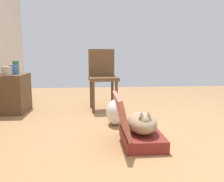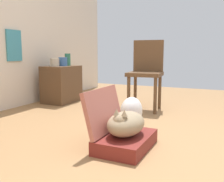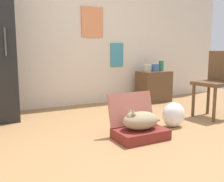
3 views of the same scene
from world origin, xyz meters
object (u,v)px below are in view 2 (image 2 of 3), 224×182
(plastic_bag_white, at_px, (131,112))
(vase_round, at_px, (63,62))
(vase_tall, at_px, (55,62))
(vase_short, at_px, (68,60))
(suitcase_base, at_px, (126,142))
(chair, at_px, (146,71))
(side_table, at_px, (62,84))
(cat, at_px, (126,123))

(plastic_bag_white, xyz_separation_m, vase_round, (0.78, 1.44, 0.48))
(vase_tall, distance_m, vase_short, 0.29)
(suitcase_base, height_order, plastic_bag_white, plastic_bag_white)
(chair, bearing_deg, suitcase_base, -83.48)
(vase_tall, distance_m, chair, 1.39)
(suitcase_base, bearing_deg, chair, 11.88)
(chair, bearing_deg, vase_short, 170.99)
(plastic_bag_white, height_order, chair, chair)
(suitcase_base, distance_m, side_table, 2.20)
(vase_tall, xyz_separation_m, vase_round, (0.14, -0.05, 0.01))
(side_table, xyz_separation_m, vase_short, (0.14, -0.02, 0.38))
(side_table, xyz_separation_m, vase_round, (0.00, -0.04, 0.35))
(suitcase_base, xyz_separation_m, vase_tall, (1.27, 1.68, 0.57))
(suitcase_base, bearing_deg, side_table, 49.84)
(vase_tall, height_order, vase_round, vase_round)
(suitcase_base, bearing_deg, vase_tall, 53.02)
(suitcase_base, relative_size, vase_short, 2.87)
(side_table, relative_size, vase_tall, 4.16)
(side_table, height_order, vase_round, vase_round)
(plastic_bag_white, bearing_deg, vase_tall, 66.73)
(cat, bearing_deg, chair, 11.81)
(suitcase_base, distance_m, vase_tall, 2.18)
(suitcase_base, xyz_separation_m, cat, (-0.01, 0.00, 0.16))
(cat, distance_m, chair, 1.54)
(vase_short, xyz_separation_m, vase_round, (-0.14, -0.01, -0.03))
(suitcase_base, distance_m, chair, 1.57)
(plastic_bag_white, distance_m, vase_short, 1.80)
(suitcase_base, xyz_separation_m, chair, (1.47, 0.31, 0.47))
(plastic_bag_white, bearing_deg, side_table, 62.05)
(side_table, height_order, chair, chair)
(cat, height_order, vase_tall, vase_tall)
(vase_tall, bearing_deg, vase_short, -6.71)
(plastic_bag_white, relative_size, chair, 0.33)
(plastic_bag_white, bearing_deg, cat, -163.08)
(vase_short, bearing_deg, plastic_bag_white, -122.55)
(vase_round, bearing_deg, vase_tall, 162.06)
(suitcase_base, xyz_separation_m, vase_short, (1.55, 1.65, 0.61))
(plastic_bag_white, distance_m, chair, 0.93)
(cat, bearing_deg, vase_short, 46.52)
(suitcase_base, relative_size, plastic_bag_white, 1.78)
(vase_tall, relative_size, vase_short, 0.72)
(vase_round, bearing_deg, plastic_bag_white, -118.54)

